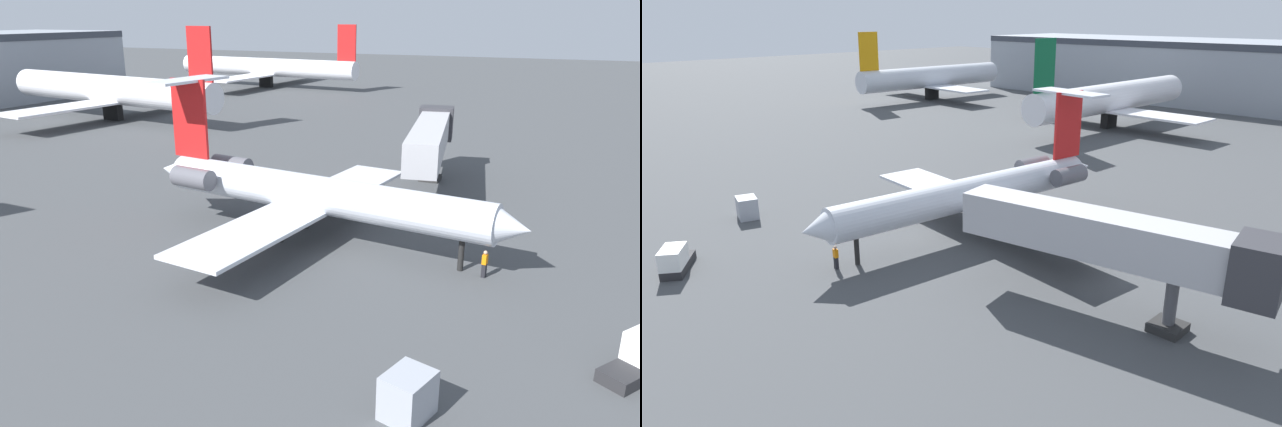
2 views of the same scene
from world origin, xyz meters
The scene contains 7 objects.
ground_plane centered at (0.00, 0.00, -0.05)m, with size 400.00×400.00×0.10m, color #424447.
regional_jet centered at (0.95, 4.85, 3.37)m, with size 24.35×28.53×10.42m.
jet_bridge centered at (16.67, 0.22, 4.69)m, with size 18.49×6.02×6.37m.
ground_crew_marshaller centered at (-0.71, -7.74, 0.86)m, with size 0.44×0.32×1.69m.
cargo_container_uld centered at (-15.13, -7.30, 0.93)m, with size 2.36×2.07×1.86m.
parked_airliner_centre centered at (33.60, 52.27, 4.38)m, with size 33.97×40.08×13.56m.
parked_airliner_east_mid centered at (80.44, 52.54, 4.17)m, with size 36.20×42.85×13.15m.
Camera 1 is at (-34.27, -12.30, 14.82)m, focal length 33.39 mm.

